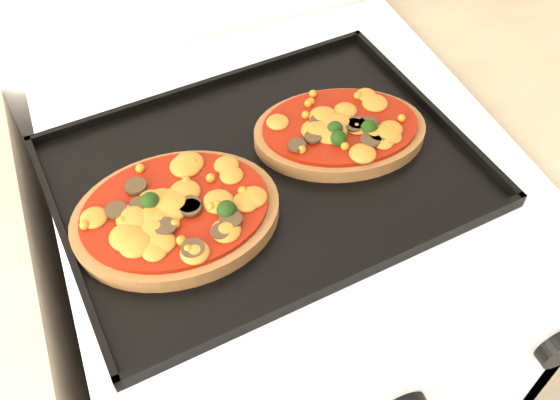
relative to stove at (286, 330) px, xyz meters
name	(u,v)px	position (x,y,z in m)	size (l,w,h in m)	color
stove	(286,330)	(0.00, 0.00, 0.00)	(0.60, 0.60, 0.91)	white
control_panel	(400,394)	(0.00, -0.31, 0.40)	(0.60, 0.02, 0.09)	white
baking_tray	(265,171)	(-0.04, -0.02, 0.47)	(0.51, 0.38, 0.02)	black
pizza_left	(176,212)	(-0.16, -0.05, 0.48)	(0.24, 0.19, 0.04)	brown
pizza_right	(340,129)	(0.07, 0.00, 0.48)	(0.22, 0.16, 0.03)	brown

